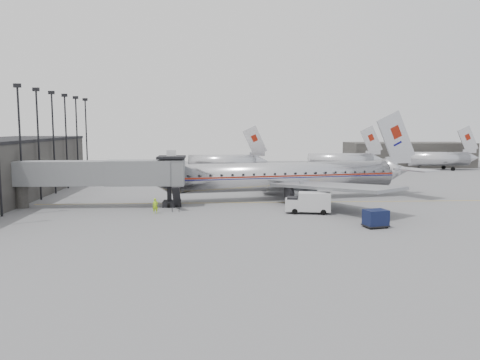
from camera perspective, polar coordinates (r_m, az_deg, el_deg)
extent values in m
plane|color=slate|center=(56.13, 0.58, -3.77)|extent=(160.00, 160.00, 0.00)
cube|color=#33302E|center=(125.12, 19.76, 2.95)|extent=(30.00, 12.00, 6.00)
cube|color=gold|center=(62.27, 2.98, -2.74)|extent=(60.00, 0.15, 0.01)
cube|color=#5D6062|center=(61.81, -20.46, 0.79)|extent=(12.00, 2.80, 3.00)
cube|color=#5D6062|center=(59.74, -12.19, 0.87)|extent=(8.00, 3.00, 3.10)
cube|color=#5D6062|center=(59.63, -8.33, 0.94)|extent=(3.20, 3.60, 3.20)
cube|color=black|center=(59.48, -8.36, 2.77)|extent=(3.40, 3.80, 0.30)
cube|color=white|center=(59.45, -8.37, 3.25)|extent=(1.20, 0.15, 0.80)
cylinder|color=black|center=(59.62, -8.61, -1.87)|extent=(0.56, 0.56, 2.80)
cube|color=black|center=(59.78, -8.59, -2.87)|extent=(1.60, 2.20, 0.70)
cylinder|color=black|center=(58.81, -8.68, -3.07)|extent=(0.30, 0.60, 0.60)
cylinder|color=black|center=(60.77, -8.50, -2.76)|extent=(0.30, 0.60, 0.60)
cylinder|color=#33302E|center=(63.99, -25.06, -1.84)|extent=(1.60, 1.60, 2.80)
cube|color=black|center=(57.24, -7.73, -2.11)|extent=(0.90, 3.20, 2.90)
cylinder|color=black|center=(63.82, -25.19, 3.64)|extent=(0.24, 0.24, 15.00)
cube|color=black|center=(63.96, -25.53, 10.36)|extent=(0.90, 0.25, 0.50)
cylinder|color=black|center=(69.42, -23.34, 3.91)|extent=(0.24, 0.24, 15.00)
cube|color=black|center=(69.54, -23.62, 10.09)|extent=(0.90, 0.25, 0.50)
cylinder|color=black|center=(75.07, -21.76, 4.14)|extent=(0.24, 0.24, 15.00)
cube|color=black|center=(75.19, -22.01, 9.86)|extent=(0.90, 0.25, 0.50)
cylinder|color=black|center=(80.78, -20.41, 4.34)|extent=(0.24, 0.24, 15.00)
cube|color=black|center=(80.89, -20.62, 9.65)|extent=(0.90, 0.25, 0.50)
cylinder|color=black|center=(86.52, -19.23, 4.50)|extent=(0.24, 0.24, 15.00)
cube|color=black|center=(86.62, -19.42, 9.46)|extent=(0.90, 0.25, 0.50)
cylinder|color=black|center=(92.30, -18.20, 4.65)|extent=(0.24, 0.24, 15.00)
cube|color=black|center=(92.40, -18.37, 9.30)|extent=(0.90, 0.25, 0.50)
cylinder|color=silver|center=(97.40, -2.18, 2.17)|extent=(14.00, 3.20, 3.20)
cube|color=silver|center=(97.51, 1.82, 4.76)|extent=(5.17, 0.26, 6.52)
cylinder|color=black|center=(97.62, -4.82, 0.92)|extent=(0.24, 0.24, 1.00)
cylinder|color=silver|center=(105.05, 12.12, 2.35)|extent=(14.00, 3.20, 3.20)
cube|color=silver|center=(106.82, 15.71, 4.68)|extent=(5.17, 0.26, 6.52)
cylinder|color=black|center=(104.14, 9.70, 1.20)|extent=(0.24, 0.24, 1.00)
cylinder|color=silver|center=(117.30, 23.00, 2.40)|extent=(14.00, 3.20, 3.20)
cube|color=silver|center=(120.25, 26.01, 4.45)|extent=(5.17, 0.26, 6.52)
cylinder|color=black|center=(115.55, 20.95, 1.39)|extent=(0.24, 0.24, 1.00)
cylinder|color=silver|center=(65.18, 5.34, 0.44)|extent=(31.58, 9.58, 3.87)
cone|color=silver|center=(61.77, -9.99, 0.03)|extent=(3.80, 4.38, 3.87)
cone|color=silver|center=(72.78, 18.56, 1.09)|extent=(4.79, 4.39, 3.68)
cube|color=maroon|center=(65.15, 5.34, 0.66)|extent=(31.59, 9.63, 0.19)
cube|color=#0B0A59|center=(65.18, 5.34, 0.45)|extent=(31.59, 9.63, 0.10)
cube|color=silver|center=(72.34, 18.48, 4.89)|extent=(6.37, 1.49, 8.04)
cube|color=gray|center=(75.09, 5.27, 1.01)|extent=(9.48, 17.62, 1.24)
cube|color=gray|center=(57.71, 11.34, -0.77)|extent=(14.25, 17.05, 1.24)
cylinder|color=gray|center=(70.66, 4.29, -0.40)|extent=(3.90, 2.81, 2.20)
cylinder|color=gray|center=(60.49, 7.47, -1.62)|extent=(3.90, 2.81, 2.20)
cylinder|color=black|center=(62.31, -7.54, -2.16)|extent=(0.21, 0.21, 1.36)
cylinder|color=black|center=(68.71, 6.23, -1.28)|extent=(0.27, 0.27, 1.47)
cylinder|color=black|center=(68.75, 6.23, -1.50)|extent=(1.10, 0.55, 1.05)
cylinder|color=black|center=(63.68, 7.90, -1.93)|extent=(0.27, 0.27, 1.47)
cylinder|color=black|center=(63.71, 7.90, -2.16)|extent=(1.10, 0.55, 1.05)
cube|color=silver|center=(54.92, 9.06, -2.63)|extent=(3.98, 2.69, 2.13)
cube|color=silver|center=(54.99, 6.40, -3.01)|extent=(1.97, 2.21, 1.42)
cube|color=black|center=(54.89, 6.41, -2.38)|extent=(1.53, 1.93, 0.61)
cylinder|color=black|center=(54.19, 6.69, -3.84)|extent=(0.69, 0.37, 0.65)
cylinder|color=black|center=(55.99, 6.73, -3.50)|extent=(0.69, 0.37, 0.65)
cylinder|color=black|center=(54.23, 10.14, -3.89)|extent=(0.69, 0.37, 0.65)
cylinder|color=black|center=(56.03, 10.07, -3.55)|extent=(0.69, 0.37, 0.65)
cube|color=#0E1639|center=(48.71, 16.21, -4.39)|extent=(2.50, 2.10, 1.52)
cube|color=black|center=(48.87, 16.18, -5.33)|extent=(2.63, 2.23, 0.13)
cylinder|color=black|center=(47.88, 15.73, -5.63)|extent=(0.35, 0.20, 0.33)
cylinder|color=black|center=(48.82, 17.46, -5.45)|extent=(0.35, 0.20, 0.33)
cylinder|color=black|center=(48.96, 14.91, -5.34)|extent=(0.35, 0.20, 0.33)
cylinder|color=black|center=(49.89, 16.62, -5.17)|extent=(0.35, 0.20, 0.33)
cube|color=#B9B8BA|center=(59.04, 8.65, -2.31)|extent=(2.46, 2.02, 1.53)
cube|color=black|center=(59.17, 8.64, -3.09)|extent=(2.58, 2.15, 0.13)
cylinder|color=black|center=(58.26, 8.08, -3.29)|extent=(0.35, 0.19, 0.33)
cylinder|color=black|center=(58.92, 9.67, -3.21)|extent=(0.35, 0.19, 0.33)
cylinder|color=black|center=(59.46, 7.61, -3.08)|extent=(0.35, 0.19, 0.33)
cylinder|color=black|center=(60.11, 9.17, -3.00)|extent=(0.35, 0.19, 0.33)
imported|color=#A7E21A|center=(55.19, -10.28, -3.12)|extent=(0.73, 0.56, 1.77)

